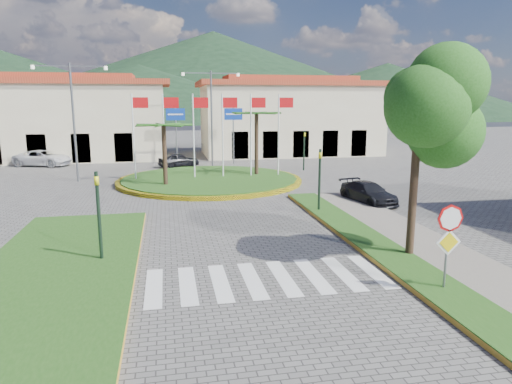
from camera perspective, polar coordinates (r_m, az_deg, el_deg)
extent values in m
plane|color=#595755|center=(11.07, 5.72, -18.45)|extent=(160.00, 160.00, 0.00)
cube|color=gray|center=(15.27, 25.87, -10.66)|extent=(4.00, 28.00, 0.15)
cube|color=#204D16|center=(14.60, 22.03, -11.27)|extent=(1.60, 28.00, 0.18)
cube|color=#204D16|center=(16.51, -23.43, -8.76)|extent=(5.00, 14.00, 0.18)
cube|color=silver|center=(14.56, 1.10, -10.82)|extent=(8.00, 3.00, 0.01)
cylinder|color=yellow|center=(31.77, -5.79, 1.48)|extent=(12.70, 12.70, 0.24)
cylinder|color=#204D16|center=(31.77, -5.79, 1.53)|extent=(12.00, 12.00, 0.30)
cylinder|color=black|center=(29.39, -11.34, 4.28)|extent=(0.28, 0.28, 4.05)
cylinder|color=black|center=(32.96, 0.06, 5.78)|extent=(0.28, 0.28, 4.68)
cylinder|color=silver|center=(31.85, -15.03, 6.40)|extent=(0.10, 0.10, 6.00)
cube|color=#B90B0F|center=(31.72, -14.24, 10.77)|extent=(1.00, 0.03, 0.70)
cylinder|color=silver|center=(31.78, -11.41, 6.55)|extent=(0.10, 0.10, 6.00)
cube|color=#B90B0F|center=(31.69, -10.57, 10.92)|extent=(1.00, 0.03, 0.70)
cylinder|color=silver|center=(31.84, -7.79, 6.68)|extent=(0.10, 0.10, 6.00)
cube|color=#B90B0F|center=(31.78, -6.89, 11.02)|extent=(1.00, 0.03, 0.70)
cylinder|color=silver|center=(32.02, -4.19, 6.78)|extent=(0.10, 0.10, 6.00)
cube|color=#B90B0F|center=(31.99, -3.25, 11.09)|extent=(1.00, 0.03, 0.70)
cylinder|color=silver|center=(32.32, -0.64, 6.85)|extent=(0.10, 0.10, 6.00)
cube|color=#B90B0F|center=(32.33, 0.33, 11.11)|extent=(1.00, 0.03, 0.70)
cylinder|color=silver|center=(32.74, 2.83, 6.89)|extent=(0.10, 0.10, 6.00)
cube|color=#B90B0F|center=(32.79, 3.82, 11.08)|extent=(1.00, 0.03, 0.70)
cylinder|color=slate|center=(14.26, 22.71, -6.89)|extent=(0.07, 0.07, 2.50)
cylinder|color=red|center=(13.96, 23.14, -3.04)|extent=(0.80, 0.03, 0.80)
cube|color=yellow|center=(14.13, 22.94, -5.81)|extent=(0.78, 0.03, 0.78)
cylinder|color=black|center=(16.80, 19.03, -0.63)|extent=(0.28, 0.28, 4.40)
ellipsoid|color=#1E5015|center=(16.48, 19.70, 9.64)|extent=(3.60, 3.60, 3.20)
cylinder|color=black|center=(16.32, -19.02, -3.12)|extent=(0.12, 0.12, 3.20)
imported|color=yellow|center=(16.12, -19.24, 0.33)|extent=(0.15, 0.18, 0.90)
cylinder|color=black|center=(22.77, 7.94, 1.33)|extent=(0.12, 0.12, 3.20)
imported|color=yellow|center=(22.62, 8.00, 3.83)|extent=(0.15, 0.18, 0.90)
cylinder|color=black|center=(37.03, 6.02, 5.17)|extent=(0.12, 0.12, 3.20)
imported|color=yellow|center=(36.94, 6.06, 6.71)|extent=(0.18, 0.15, 0.90)
cylinder|color=slate|center=(40.30, -9.95, 6.98)|extent=(0.12, 0.12, 5.20)
cube|color=#0F36A5|center=(40.15, -10.03, 9.54)|extent=(1.60, 0.05, 1.00)
cylinder|color=slate|center=(40.71, -2.84, 7.18)|extent=(0.12, 0.12, 5.20)
cube|color=#0F36A5|center=(40.57, -2.85, 9.71)|extent=(1.60, 0.05, 1.00)
cylinder|color=slate|center=(39.40, -5.56, 9.04)|extent=(0.16, 0.16, 8.00)
cube|color=slate|center=(39.35, -7.47, 14.53)|extent=(2.40, 0.08, 0.08)
cube|color=slate|center=(39.58, -3.88, 14.58)|extent=(2.40, 0.08, 0.08)
cylinder|color=slate|center=(33.78, -21.80, 7.94)|extent=(0.16, 0.16, 8.00)
cube|color=slate|center=(34.06, -24.32, 14.19)|extent=(2.40, 0.08, 0.08)
cube|color=slate|center=(33.63, -20.21, 14.54)|extent=(2.40, 0.08, 0.08)
cube|color=beige|center=(48.52, -24.64, 7.90)|extent=(22.00, 9.00, 7.00)
cube|color=#99321D|center=(48.51, -25.01, 12.31)|extent=(23.32, 9.54, 0.50)
cube|color=#99321D|center=(48.53, -25.06, 12.90)|extent=(16.50, 4.95, 0.60)
cube|color=beige|center=(48.95, 4.16, 8.90)|extent=(18.00, 9.00, 7.00)
cube|color=#99321D|center=(48.94, 4.23, 13.29)|extent=(19.08, 9.54, 0.50)
cube|color=#99321D|center=(48.96, 4.24, 13.87)|extent=(13.50, 4.95, 0.60)
cone|color=black|center=(170.39, -5.27, 14.40)|extent=(180.00, 180.00, 30.00)
cone|color=black|center=(161.59, 16.03, 12.06)|extent=(120.00, 120.00, 18.00)
cone|color=black|center=(139.39, -14.39, 11.93)|extent=(110.00, 110.00, 16.00)
imported|color=silver|center=(43.57, -25.08, 3.86)|extent=(5.34, 3.80, 1.35)
imported|color=black|center=(39.50, -9.62, 3.97)|extent=(3.71, 2.49, 1.17)
imported|color=black|center=(46.55, 3.75, 5.12)|extent=(3.41, 1.93, 1.06)
imported|color=black|center=(25.73, 13.87, -0.08)|extent=(2.37, 4.17, 1.14)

